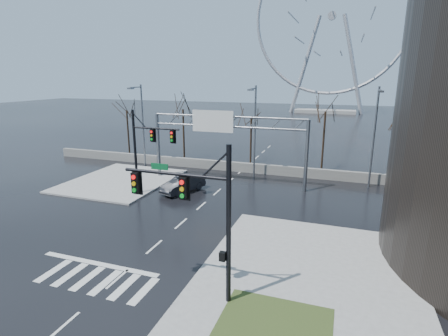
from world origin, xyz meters
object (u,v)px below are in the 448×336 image
at_px(signal_mast_near, 201,208).
at_px(signal_mast_far, 145,145).
at_px(sign_gantry, 224,134).
at_px(car, 183,184).
at_px(ferris_wheel, 331,23).

relative_size(signal_mast_near, signal_mast_far, 1.00).
height_order(sign_gantry, car, sign_gantry).
distance_m(signal_mast_far, car, 5.27).
bearing_deg(car, signal_mast_far, -122.47).
bearing_deg(signal_mast_far, ferris_wheel, 82.80).
distance_m(ferris_wheel, car, 88.14).
relative_size(sign_gantry, ferris_wheel, 0.32).
xyz_separation_m(signal_mast_far, sign_gantry, (5.49, 6.00, 0.35)).
xyz_separation_m(signal_mast_near, signal_mast_far, (-11.01, 13.00, -0.04)).
bearing_deg(car, ferris_wheel, 105.19).
relative_size(signal_mast_far, ferris_wheel, 0.16).
distance_m(sign_gantry, ferris_wheel, 82.91).
bearing_deg(ferris_wheel, signal_mast_far, -97.20).
distance_m(signal_mast_near, ferris_wheel, 101.29).
bearing_deg(signal_mast_far, sign_gantry, 47.53).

